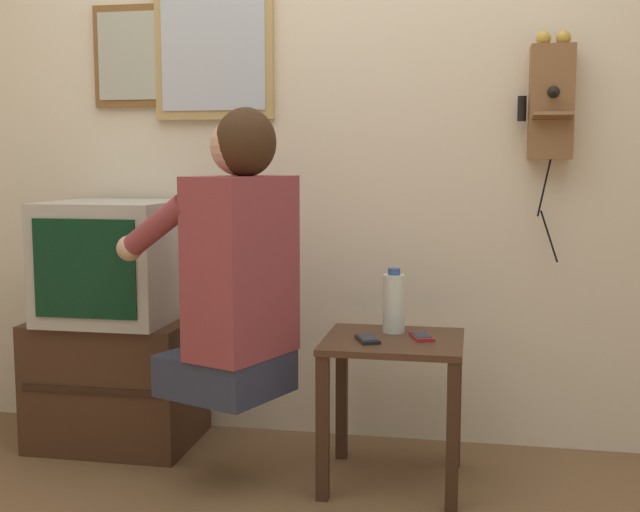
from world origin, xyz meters
The scene contains 11 objects.
wall_back centered at (0.00, 1.10, 1.27)m, with size 6.80×0.05×2.55m.
side_table centered at (0.31, 0.63, 0.39)m, with size 0.47×0.43×0.50m.
person centered at (-0.20, 0.50, 0.76)m, with size 0.60×0.52×0.95m.
tv_stand centered at (-0.79, 0.83, 0.25)m, with size 0.60×0.45×0.49m.
television centered at (-0.78, 0.81, 0.72)m, with size 0.47×0.47×0.45m.
wall_phone_antique centered at (0.83, 1.02, 1.32)m, with size 0.19×0.19×0.83m.
framed_picture centered at (-0.80, 1.06, 1.52)m, with size 0.31×0.03×0.40m.
wall_mirror centered at (-0.45, 1.06, 1.62)m, with size 0.48×0.03×0.71m.
cell_phone_held centered at (0.23, 0.58, 0.51)m, with size 0.10×0.14×0.01m.
cell_phone_spare centered at (0.40, 0.66, 0.51)m, with size 0.10×0.14×0.01m.
water_bottle centered at (0.30, 0.73, 0.61)m, with size 0.08×0.08×0.23m.
Camera 1 is at (0.56, -2.02, 1.10)m, focal length 45.00 mm.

